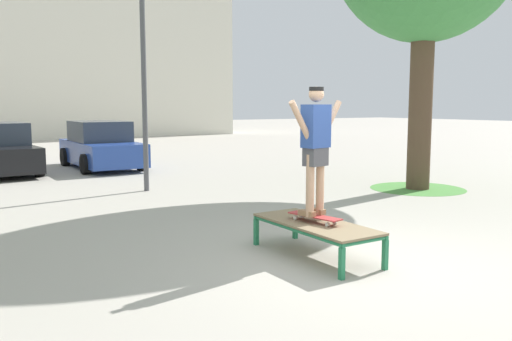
# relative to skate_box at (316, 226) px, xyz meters

# --- Properties ---
(ground_plane) EXTENTS (120.00, 120.00, 0.00)m
(ground_plane) POSITION_rel_skate_box_xyz_m (0.32, -0.63, -0.41)
(ground_plane) COLOR #B2AA9E
(skate_box) EXTENTS (0.78, 1.91, 0.46)m
(skate_box) POSITION_rel_skate_box_xyz_m (0.00, 0.00, 0.00)
(skate_box) COLOR #237A4C
(skate_box) RESTS_ON ground
(skateboard) EXTENTS (0.35, 0.82, 0.09)m
(skateboard) POSITION_rel_skate_box_xyz_m (-0.00, 0.02, 0.12)
(skateboard) COLOR #B23333
(skateboard) RESTS_ON skate_box
(skater) EXTENTS (1.00, 0.34, 1.69)m
(skater) POSITION_rel_skate_box_xyz_m (-0.00, 0.02, 1.12)
(skater) COLOR tan
(skater) RESTS_ON skateboard
(grass_patch_near_right) EXTENTS (2.25, 2.25, 0.01)m
(grass_patch_near_right) POSITION_rel_skate_box_xyz_m (5.72, 3.29, -0.41)
(grass_patch_near_right) COLOR #519342
(grass_patch_near_right) RESTS_ON ground
(car_blue) EXTENTS (1.93, 4.21, 1.50)m
(car_blue) POSITION_rel_skate_box_xyz_m (0.45, 11.65, 0.28)
(car_blue) COLOR #28479E
(car_blue) RESTS_ON ground
(light_post) EXTENTS (0.36, 0.36, 5.83)m
(light_post) POSITION_rel_skate_box_xyz_m (0.04, 6.46, 3.41)
(light_post) COLOR #4C4C51
(light_post) RESTS_ON ground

